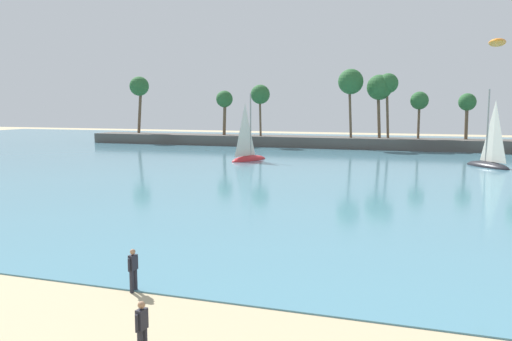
{
  "coord_description": "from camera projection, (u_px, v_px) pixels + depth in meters",
  "views": [
    {
      "loc": [
        6.64,
        -6.94,
        7.04
      ],
      "look_at": [
        0.06,
        12.31,
        4.52
      ],
      "focal_mm": 37.08,
      "sensor_mm": 36.0,
      "label": 1
    }
  ],
  "objects": [
    {
      "name": "palm_headland",
      "position": [
        402.0,
        128.0,
        83.79
      ],
      "size": [
        108.33,
        6.74,
        12.78
      ],
      "color": "#514C47",
      "rests_on": "ground"
    },
    {
      "name": "person_at_waterline",
      "position": [
        133.0,
        269.0,
        19.94
      ],
      "size": [
        0.25,
        0.55,
        1.67
      ],
      "color": "#23232D",
      "rests_on": "ground"
    },
    {
      "name": "kite_aloft_low_near_shore",
      "position": [
        497.0,
        43.0,
        38.98
      ],
      "size": [
        1.76,
        3.64,
        0.61
      ],
      "primitive_type": "ellipsoid",
      "rotation": [
        -0.1,
        0.0,
        1.42
      ],
      "color": "orange"
    },
    {
      "name": "sailboat_toward_headland",
      "position": [
        489.0,
        160.0,
        59.84
      ],
      "size": [
        5.41,
        6.41,
        9.43
      ],
      "color": "black",
      "rests_on": "sea"
    },
    {
      "name": "sailboat_far_left",
      "position": [
        248.0,
        154.0,
        67.1
      ],
      "size": [
        3.95,
        6.52,
        9.07
      ],
      "color": "red",
      "rests_on": "sea"
    },
    {
      "name": "sea",
      "position": [
        383.0,
        158.0,
        70.49
      ],
      "size": [
        220.0,
        110.19,
        0.06
      ],
      "primitive_type": "cube",
      "color": "teal",
      "rests_on": "ground"
    },
    {
      "name": "person_rigging_by_gear",
      "position": [
        142.0,
        328.0,
        14.66
      ],
      "size": [
        0.24,
        0.55,
        1.67
      ],
      "color": "#23232D",
      "rests_on": "ground"
    }
  ]
}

